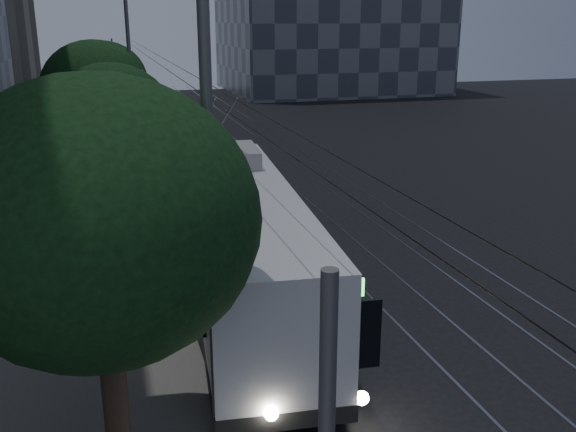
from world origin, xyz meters
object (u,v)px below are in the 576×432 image
at_px(streetlamp_near, 233,102).
at_px(trolleybus, 242,243).
at_px(car_white_d, 160,119).
at_px(car_white_b, 152,155).
at_px(car_white_c, 167,130).
at_px(streetlamp_far, 137,49).
at_px(car_white_a, 158,166).
at_px(pickup_silver, 208,196).

bearing_deg(streetlamp_near, trolleybus, 77.21).
distance_m(car_white_d, streetlamp_near, 38.43).
xyz_separation_m(car_white_b, car_white_c, (1.60, 7.76, 0.06)).
relative_size(car_white_d, streetlamp_far, 0.35).
distance_m(car_white_a, car_white_c, 11.06).
relative_size(car_white_b, streetlamp_near, 0.39).
xyz_separation_m(trolleybus, car_white_a, (-0.93, 15.73, -1.18)).
distance_m(car_white_d, streetlamp_far, 14.91).
bearing_deg(trolleybus, pickup_silver, 92.03).
height_order(car_white_b, car_white_c, car_white_c).
bearing_deg(streetlamp_near, streetlamp_far, 90.01).
relative_size(pickup_silver, streetlamp_near, 0.54).
height_order(pickup_silver, streetlamp_near, streetlamp_near).
height_order(pickup_silver, car_white_c, pickup_silver).
bearing_deg(car_white_c, trolleybus, -106.94).
distance_m(trolleybus, car_white_b, 18.97).
bearing_deg(car_white_a, streetlamp_near, -82.57).
height_order(car_white_b, car_white_d, car_white_d).
height_order(car_white_a, streetlamp_near, streetlamp_near).
height_order(trolleybus, car_white_b, trolleybus).
distance_m(pickup_silver, car_white_d, 22.97).
bearing_deg(streetlamp_near, pickup_silver, 82.82).
height_order(car_white_b, streetlamp_near, streetlamp_near).
xyz_separation_m(car_white_d, streetlamp_far, (-2.08, -13.63, 5.66)).
bearing_deg(car_white_a, pickup_silver, -69.98).
height_order(trolleybus, pickup_silver, trolleybus).
height_order(pickup_silver, car_white_d, pickup_silver).
height_order(pickup_silver, car_white_a, pickup_silver).
bearing_deg(pickup_silver, streetlamp_near, -113.78).
distance_m(pickup_silver, streetlamp_far, 10.99).
bearing_deg(streetlamp_near, car_white_d, 86.87).
bearing_deg(trolleybus, car_white_a, 98.50).
xyz_separation_m(pickup_silver, car_white_c, (0.19, 17.94, -0.15)).
xyz_separation_m(car_white_a, streetlamp_far, (-0.49, 2.35, 5.66)).
relative_size(trolleybus, car_white_b, 3.17).
xyz_separation_m(car_white_b, car_white_d, (1.60, 12.79, 0.02)).
relative_size(car_white_c, streetlamp_far, 0.39).
distance_m(car_white_b, car_white_d, 12.89).
xyz_separation_m(pickup_silver, streetlamp_near, (-1.88, -14.95, 5.66)).
bearing_deg(trolleybus, car_white_c, 93.70).
bearing_deg(streetlamp_far, car_white_d, 81.32).
bearing_deg(streetlamp_near, car_white_b, 88.92).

